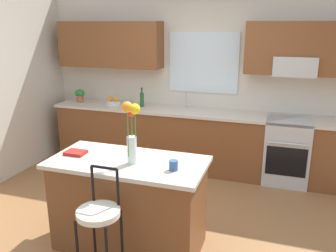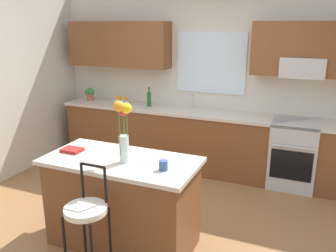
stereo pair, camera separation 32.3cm
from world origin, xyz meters
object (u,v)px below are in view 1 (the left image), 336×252
Objects in this scene: bottle_olive_oil at (142,99)px; fruit_bowl_oranges at (114,102)px; mug_ceramic at (173,165)px; cookbook at (76,153)px; bar_stool_near at (99,218)px; potted_plant_small at (80,95)px; oven_range at (287,150)px; kitchen_island at (129,203)px; flower_vase at (131,127)px.

fruit_bowl_oranges is at bearing 180.00° from bottle_olive_oil.
bottle_olive_oil is (-1.20, 2.20, 0.07)m from mug_ceramic.
bar_stool_near is at bearing -45.65° from cookbook.
potted_plant_small is (-1.82, 2.70, 0.41)m from bar_stool_near.
cookbook is 2.22m from fruit_bowl_oranges.
fruit_bowl_oranges is at bearing 106.98° from cookbook.
mug_ceramic is 0.42× the size of potted_plant_small.
oven_range is 2.55m from kitchen_island.
oven_range is 2.44m from mug_ceramic.
kitchen_island is at bearing -60.24° from fruit_bowl_oranges.
kitchen_island is at bearing -71.21° from bottle_olive_oil.
potted_plant_small is (-1.82, 2.12, 0.58)m from kitchen_island.
kitchen_island is 2.49m from fruit_bowl_oranges.
cookbook is at bearing -133.98° from oven_range.
cookbook is (-2.03, -2.10, 0.48)m from oven_range.
bottle_olive_oil is at bearing 94.30° from cookbook.
bar_stool_near is at bearing -90.00° from kitchen_island.
flower_vase is 2.89m from potted_plant_small.
bar_stool_near reaches higher than cookbook.
mug_ceramic is (0.48, -0.08, 0.50)m from kitchen_island.
bar_stool_near is 5.21× the size of cookbook.
potted_plant_small is at bearing 120.70° from cookbook.
potted_plant_small is (-0.61, 0.00, 0.08)m from fruit_bowl_oranges.
oven_range is 4.27× the size of potted_plant_small.
mug_ceramic is 0.37× the size of fruit_bowl_oranges.
oven_range is at bearing -0.44° from potted_plant_small.
kitchen_island is at bearing -49.25° from potted_plant_small.
cookbook is 2.13m from bottle_olive_oil.
kitchen_island is 2.85m from potted_plant_small.
flower_vase is 2.54m from fruit_bowl_oranges.
mug_ceramic is 0.30× the size of bottle_olive_oil.
cookbook is 0.83× the size of fruit_bowl_oranges.
bar_stool_near is 11.58× the size of mug_ceramic.
kitchen_island is 2.52× the size of flower_vase.
cookbook is at bearing -59.30° from potted_plant_small.
bar_stool_near is at bearing -75.07° from bottle_olive_oil.
fruit_bowl_oranges is (-1.21, 2.11, 0.50)m from kitchen_island.
cookbook is at bearing -178.85° from kitchen_island.
flower_vase is 6.60× the size of mug_ceramic.
potted_plant_small reaches higher than bar_stool_near.
potted_plant_small is (-1.26, 2.13, 0.11)m from cookbook.
bar_stool_near is 0.86m from cookbook.
oven_range is 0.61× the size of kitchen_island.
mug_ceramic is 2.50m from bottle_olive_oil.
flower_vase is 1.99× the size of bottle_olive_oil.
cookbook is (-0.63, 0.04, -0.34)m from flower_vase.
flower_vase reaches higher than kitchen_island.
cookbook reaches higher than oven_range.
mug_ceramic is at bearing -61.31° from bottle_olive_oil.
fruit_bowl_oranges is 0.80× the size of bottle_olive_oil.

